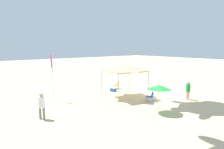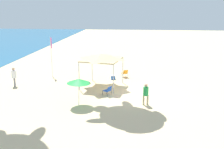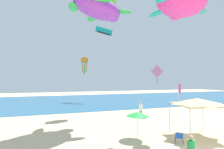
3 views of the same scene
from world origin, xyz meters
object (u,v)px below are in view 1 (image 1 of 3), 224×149
beach_umbrella (159,87)px  folding_chair_near_cooler (150,96)px  cooler_box (113,90)px  person_beachcomber (42,104)px  person_kite_handler (188,89)px  canopy_tent (124,68)px  banner_flag (52,73)px  folding_chair_right_of_tent (117,85)px

beach_umbrella → folding_chair_near_cooler: bearing=-39.3°
beach_umbrella → cooler_box: beach_umbrella is taller
person_beachcomber → person_kite_handler: person_beachcomber is taller
canopy_tent → banner_flag: size_ratio=0.91×
canopy_tent → folding_chair_near_cooler: bearing=-161.4°
beach_umbrella → banner_flag: (7.71, 4.64, 0.61)m
person_beachcomber → folding_chair_right_of_tent: bearing=-95.0°
banner_flag → person_kite_handler: bearing=-126.9°
person_kite_handler → cooler_box: bearing=116.5°
folding_chair_right_of_tent → folding_chair_near_cooler: 5.89m
banner_flag → person_kite_handler: banner_flag is taller
folding_chair_near_cooler → banner_flag: bearing=-93.9°
folding_chair_near_cooler → cooler_box: size_ratio=1.20×
canopy_tent → person_beachcomber: (-0.76, 8.08, -1.72)m
folding_chair_right_of_tent → cooler_box: (-0.76, 1.18, -0.27)m
person_beachcomber → person_kite_handler: size_ratio=1.07×
banner_flag → person_beachcomber: 4.63m
canopy_tent → cooler_box: 3.69m
folding_chair_right_of_tent → person_beachcomber: size_ratio=0.46×
canopy_tent → folding_chair_right_of_tent: size_ratio=4.65×
person_beachcomber → banner_flag: bearing=-60.0°
folding_chair_near_cooler → person_beachcomber: bearing=-65.1°
beach_umbrella → banner_flag: size_ratio=0.50×
cooler_box → person_beachcomber: (-3.30, 8.86, 0.84)m
person_beachcomber → person_kite_handler: 12.46m
beach_umbrella → person_beachcomber: size_ratio=1.18×
beach_umbrella → person_kite_handler: (0.53, -4.93, -0.91)m
cooler_box → banner_flag: (0.39, 6.47, 2.29)m
folding_chair_near_cooler → person_kite_handler: 3.56m
folding_chair_near_cooler → cooler_box: folding_chair_near_cooler is taller
folding_chair_near_cooler → banner_flag: (5.41, 6.52, 2.02)m
cooler_box → person_kite_handler: (-6.78, -3.10, 0.78)m
beach_umbrella → folding_chair_right_of_tent: bearing=-20.4°
beach_umbrella → person_beachcomber: (4.02, 7.03, -0.84)m
canopy_tent → person_beachcomber: bearing=95.4°
folding_chair_near_cooler → cooler_box: (5.02, 0.05, -0.27)m
folding_chair_near_cooler → person_beachcomber: person_beachcomber is taller
folding_chair_near_cooler → banner_flag: size_ratio=0.20×
beach_umbrella → folding_chair_near_cooler: 3.29m
folding_chair_right_of_tent → folding_chair_near_cooler: bearing=52.9°
beach_umbrella → folding_chair_right_of_tent: 8.74m
beach_umbrella → banner_flag: 9.02m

